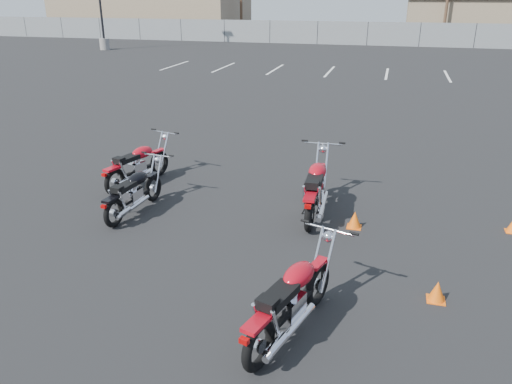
% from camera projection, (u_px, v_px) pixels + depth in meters
% --- Properties ---
extents(ground, '(120.00, 120.00, 0.00)m').
position_uv_depth(ground, '(236.00, 238.00, 8.66)').
color(ground, black).
rests_on(ground, ground).
extents(motorcycle_front_red, '(0.95, 2.05, 1.01)m').
position_uv_depth(motorcycle_front_red, '(138.00, 165.00, 10.88)').
color(motorcycle_front_red, black).
rests_on(motorcycle_front_red, ground).
extents(motorcycle_second_black, '(0.74, 1.92, 0.94)m').
position_uv_depth(motorcycle_second_black, '(134.00, 192.00, 9.48)').
color(motorcycle_second_black, black).
rests_on(motorcycle_second_black, ground).
extents(motorcycle_third_red, '(0.90, 2.32, 1.14)m').
position_uv_depth(motorcycle_third_red, '(316.00, 188.00, 9.44)').
color(motorcycle_third_red, black).
rests_on(motorcycle_third_red, ground).
extents(motorcycle_rear_red, '(1.08, 2.15, 1.06)m').
position_uv_depth(motorcycle_rear_red, '(291.00, 300.00, 6.06)').
color(motorcycle_rear_red, black).
rests_on(motorcycle_rear_red, ground).
extents(training_cone_near, '(0.26, 0.26, 0.31)m').
position_uv_depth(training_cone_near, '(355.00, 219.00, 9.00)').
color(training_cone_near, '#FF620D').
rests_on(training_cone_near, ground).
extents(training_cone_far, '(0.25, 0.25, 0.30)m').
position_uv_depth(training_cone_far, '(437.00, 291.00, 6.86)').
color(training_cone_far, '#FF620D').
rests_on(training_cone_far, ground).
extents(light_pole_west, '(0.80, 0.70, 10.55)m').
position_uv_depth(light_pole_west, '(101.00, 10.00, 35.94)').
color(light_pole_west, gray).
rests_on(light_pole_west, ground).
extents(chainlink_fence, '(80.06, 0.06, 1.80)m').
position_uv_depth(chainlink_fence, '(367.00, 34.00, 39.65)').
color(chainlink_fence, slate).
rests_on(chainlink_fence, ground).
extents(tan_building_west, '(18.40, 10.40, 4.30)m').
position_uv_depth(tan_building_west, '(153.00, 11.00, 50.83)').
color(tan_building_west, '#8B775A').
rests_on(tan_building_west, ground).
extents(tan_building_east, '(14.40, 9.40, 3.70)m').
position_uv_depth(tan_building_east, '(488.00, 17.00, 44.90)').
color(tan_building_east, '#8B775A').
rests_on(tan_building_east, ground).
extents(parking_line_stripes, '(15.12, 4.00, 0.01)m').
position_uv_depth(parking_line_stripes, '(302.00, 70.00, 27.17)').
color(parking_line_stripes, silver).
rests_on(parking_line_stripes, ground).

